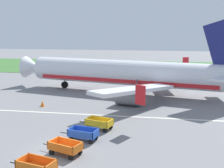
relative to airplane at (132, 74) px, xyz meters
name	(u,v)px	position (x,y,z in m)	size (l,w,h in m)	color
ground_plane	(56,153)	(-3.66, -22.38, -3.05)	(220.00, 220.00, 0.00)	slate
grass_strip	(130,67)	(-3.66, 30.97, -3.02)	(220.00, 28.00, 0.06)	#3D7033
apron_stripe	(89,115)	(-3.66, -11.73, -3.05)	(120.00, 0.36, 0.01)	silver
airplane	(132,74)	(0.00, 0.00, 0.00)	(37.41, 30.25, 11.34)	silver
baggage_cart_nearest	(36,166)	(-3.70, -26.04, -2.45)	(3.62, 2.00, 1.07)	orange
baggage_cart_second_in_row	(65,147)	(-2.82, -22.64, -2.45)	(3.59, 2.17, 1.07)	orange
baggage_cart_third_in_row	(83,134)	(-2.23, -19.48, -2.45)	(3.63, 1.85, 1.07)	#234CB2
baggage_cart_fourth_in_row	(99,123)	(-1.46, -16.38, -2.45)	(3.61, 2.10, 1.07)	gold
traffic_cone_near_plane	(42,104)	(-10.32, -9.17, -2.70)	(0.53, 0.53, 0.70)	orange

